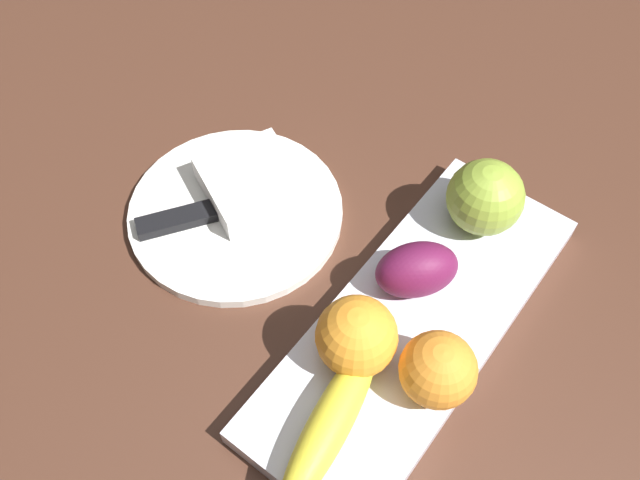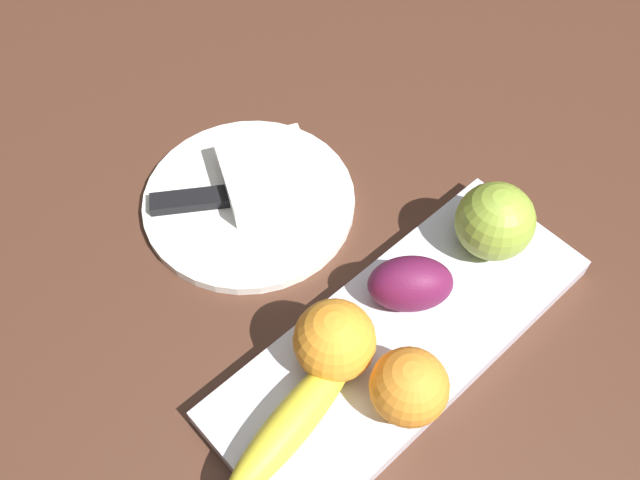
% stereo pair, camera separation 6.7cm
% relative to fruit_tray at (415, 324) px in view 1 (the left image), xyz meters
% --- Properties ---
extents(ground_plane, '(2.40, 2.40, 0.00)m').
position_rel_fruit_tray_xyz_m(ground_plane, '(-0.02, -0.03, -0.01)').
color(ground_plane, '#482A1E').
extents(fruit_tray, '(0.40, 0.15, 0.02)m').
position_rel_fruit_tray_xyz_m(fruit_tray, '(0.00, 0.00, 0.00)').
color(fruit_tray, silver).
rests_on(fruit_tray, ground_plane).
extents(apple, '(0.08, 0.08, 0.08)m').
position_rel_fruit_tray_xyz_m(apple, '(0.14, 0.01, 0.05)').
color(apple, '#8BA837').
rests_on(apple, fruit_tray).
extents(banana, '(0.17, 0.06, 0.04)m').
position_rel_fruit_tray_xyz_m(banana, '(-0.14, -0.00, 0.03)').
color(banana, yellow).
rests_on(banana, fruit_tray).
extents(orange_near_apple, '(0.07, 0.07, 0.07)m').
position_rel_fruit_tray_xyz_m(orange_near_apple, '(-0.05, -0.05, 0.05)').
color(orange_near_apple, orange).
rests_on(orange_near_apple, fruit_tray).
extents(orange_near_banana, '(0.07, 0.07, 0.07)m').
position_rel_fruit_tray_xyz_m(orange_near_banana, '(-0.07, 0.02, 0.05)').
color(orange_near_banana, orange).
rests_on(orange_near_banana, fruit_tray).
extents(grape_bunch, '(0.10, 0.09, 0.06)m').
position_rel_fruit_tray_xyz_m(grape_bunch, '(0.03, 0.02, 0.04)').
color(grape_bunch, '#5F163E').
rests_on(grape_bunch, fruit_tray).
extents(dinner_plate, '(0.23, 0.23, 0.01)m').
position_rel_fruit_tray_xyz_m(dinner_plate, '(-0.00, 0.23, -0.01)').
color(dinner_plate, white).
rests_on(dinner_plate, ground_plane).
extents(folded_napkin, '(0.13, 0.13, 0.03)m').
position_rel_fruit_tray_xyz_m(folded_napkin, '(0.03, 0.23, 0.02)').
color(folded_napkin, white).
rests_on(folded_napkin, dinner_plate).
extents(knife, '(0.16, 0.12, 0.01)m').
position_rel_fruit_tray_xyz_m(knife, '(-0.04, 0.26, 0.00)').
color(knife, silver).
rests_on(knife, dinner_plate).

